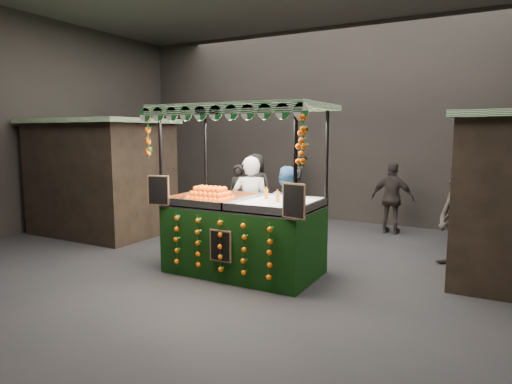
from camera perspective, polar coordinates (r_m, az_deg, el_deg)
The scene contains 12 objects.
ground at distance 7.49m, azimuth -1.21°, elevation -10.17°, with size 12.00×12.00×0.00m, color black.
market_hall at distance 7.22m, azimuth -1.29°, elevation 16.32°, with size 12.10×10.10×5.05m.
neighbour_stall_left at distance 10.76m, azimuth -19.24°, elevation 1.95°, with size 3.00×2.20×2.60m.
juice_stall at distance 7.21m, azimuth -1.69°, elevation -3.92°, with size 2.81×1.65×2.72m.
vendor_grey at distance 8.11m, azimuth -0.67°, elevation -1.99°, with size 0.80×0.68×1.87m.
vendor_blue at distance 7.97m, azimuth 3.94°, elevation -2.79°, with size 0.86×0.69×1.71m.
shopper_0 at distance 11.05m, azimuth -2.32°, elevation -0.38°, with size 0.55×0.36×1.51m.
shopper_1 at distance 8.16m, azimuth 24.58°, elevation -3.68°, with size 0.97×0.93×1.58m.
shopper_2 at distance 10.55m, azimuth 17.13°, elevation -0.75°, with size 0.99×0.49×1.64m.
shopper_3 at distance 9.81m, azimuth 25.64°, elevation -0.96°, with size 1.34×1.40×1.91m.
shopper_4 at distance 11.31m, azimuth -0.10°, elevation 0.48°, with size 0.89×0.61×1.78m.
shopper_6 at distance 11.56m, azimuth 5.35°, elevation 0.70°, with size 0.72×0.79×1.82m.
Camera 1 is at (3.54, -6.20, 2.28)m, focal length 31.11 mm.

